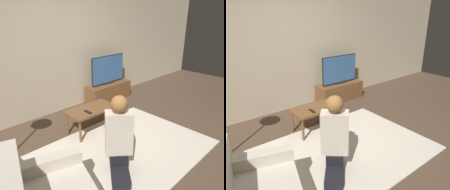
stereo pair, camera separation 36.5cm
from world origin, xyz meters
TOP-DOWN VIEW (x-y plane):
  - ground_plane at (0.00, 0.00)m, footprint 10.00×10.00m
  - wall_back at (0.00, 1.93)m, footprint 10.00×0.06m
  - rug at (0.00, 0.00)m, footprint 2.45×1.81m
  - tv_stand at (1.18, 1.64)m, footprint 1.11×0.39m
  - tv at (1.18, 1.64)m, footprint 0.93×0.08m
  - coffee_table at (-0.01, 0.80)m, footprint 0.83×0.45m
  - person_kneeling at (-0.39, -0.23)m, footprint 0.71×0.78m
  - remote at (-0.14, 0.71)m, footprint 0.04×0.15m

SIDE VIEW (x-z plane):
  - ground_plane at x=0.00m, z-range 0.00..0.00m
  - rug at x=0.00m, z-range 0.00..0.02m
  - tv_stand at x=1.18m, z-range 0.00..0.40m
  - coffee_table at x=-0.01m, z-range 0.16..0.58m
  - remote at x=-0.14m, z-range 0.42..0.44m
  - person_kneeling at x=-0.39m, z-range 0.02..1.04m
  - tv at x=1.18m, z-range 0.41..1.04m
  - wall_back at x=0.00m, z-range 0.00..2.60m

